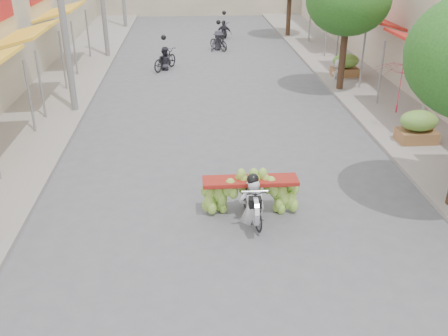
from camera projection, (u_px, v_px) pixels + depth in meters
ground at (257, 336)px, 8.56m from camera, size 120.00×120.00×0.00m
sidewalk_left at (52, 89)px, 21.58m from camera, size 4.00×60.00×0.12m
sidewalk_right at (368, 83)px, 22.47m from camera, size 4.00×60.00×0.12m
utility_pole_mid at (61, 2)px, 17.26m from camera, size 0.60×0.24×8.00m
produce_crate_mid at (419, 124)px, 15.84m from camera, size 1.20×0.88×1.16m
produce_crate_far at (345, 63)px, 23.04m from camera, size 1.20×0.88×1.16m
banana_motorbike at (251, 191)px, 11.78m from camera, size 2.28×1.85×2.14m
market_umbrella at (405, 62)px, 15.99m from camera, size 2.35×2.35×1.73m
pedestrian at (340, 59)px, 22.66m from camera, size 0.98×0.94×1.73m
bg_motorbike_a at (164, 55)px, 24.47m from camera, size 1.48×1.91×1.95m
bg_motorbike_b at (218, 35)px, 28.35m from camera, size 1.28×1.58×1.95m
bg_motorbike_c at (224, 26)px, 31.54m from camera, size 1.04×1.70×1.95m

